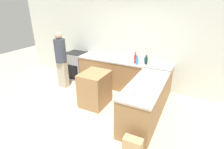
{
  "coord_description": "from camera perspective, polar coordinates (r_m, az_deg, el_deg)",
  "views": [
    {
      "loc": [
        1.89,
        -2.8,
        2.48
      ],
      "look_at": [
        0.24,
        0.48,
        0.94
      ],
      "focal_mm": 28.0,
      "sensor_mm": 36.0,
      "label": 1
    }
  ],
  "objects": [
    {
      "name": "mixing_bowl",
      "position": [
        3.19,
        10.61,
        -6.31
      ],
      "size": [
        0.38,
        0.38,
        0.11
      ],
      "color": "white",
      "rests_on": "counter_peninsula"
    },
    {
      "name": "paper_bag",
      "position": [
        3.21,
        6.72,
        -22.74
      ],
      "size": [
        0.33,
        0.17,
        0.4
      ],
      "color": "tan",
      "rests_on": "ground_plane"
    },
    {
      "name": "wine_bottle_dark",
      "position": [
        4.84,
        11.14,
        4.48
      ],
      "size": [
        0.07,
        0.07,
        0.26
      ],
      "color": "black",
      "rests_on": "counter_back"
    },
    {
      "name": "island_table",
      "position": [
        4.45,
        -5.57,
        -4.68
      ],
      "size": [
        0.62,
        0.73,
        0.87
      ],
      "color": "#997047",
      "rests_on": "ground_plane"
    },
    {
      "name": "hot_sauce_bottle",
      "position": [
        4.88,
        7.62,
        5.14
      ],
      "size": [
        0.07,
        0.07,
        0.31
      ],
      "color": "red",
      "rests_on": "counter_back"
    },
    {
      "name": "counter_peninsula",
      "position": [
        3.95,
        10.8,
        -8.64
      ],
      "size": [
        0.69,
        1.84,
        0.89
      ],
      "color": "olive",
      "rests_on": "ground_plane"
    },
    {
      "name": "person_by_range",
      "position": [
        5.4,
        -16.29,
        5.11
      ],
      "size": [
        0.32,
        0.32,
        1.69
      ],
      "color": "#ADA38E",
      "rests_on": "ground_plane"
    },
    {
      "name": "ground_plane",
      "position": [
        4.19,
        -6.07,
        -13.63
      ],
      "size": [
        14.0,
        14.0,
        0.0
      ],
      "primitive_type": "plane",
      "color": "beige"
    },
    {
      "name": "water_bottle_blue",
      "position": [
        4.99,
        10.91,
        4.73
      ],
      "size": [
        0.09,
        0.09,
        0.19
      ],
      "color": "#386BB7",
      "rests_on": "counter_back"
    },
    {
      "name": "dish_soap_bottle",
      "position": [
        4.79,
        8.19,
        4.37
      ],
      "size": [
        0.08,
        0.08,
        0.24
      ],
      "color": "#338CBF",
      "rests_on": "counter_back"
    },
    {
      "name": "range_oven",
      "position": [
        6.13,
        -11.49,
        2.97
      ],
      "size": [
        0.66,
        0.64,
        0.9
      ],
      "color": "#99999E",
      "rests_on": "ground_plane"
    },
    {
      "name": "counter_back",
      "position": [
        5.29,
        3.63,
        0.14
      ],
      "size": [
        2.81,
        0.66,
        0.89
      ],
      "color": "olive",
      "rests_on": "ground_plane"
    },
    {
      "name": "vinegar_bottle_clear",
      "position": [
        4.84,
        12.24,
        4.06
      ],
      "size": [
        0.07,
        0.07,
        0.19
      ],
      "color": "silver",
      "rests_on": "counter_back"
    },
    {
      "name": "wall_back",
      "position": [
        5.33,
        5.37,
        10.45
      ],
      "size": [
        8.0,
        0.06,
        2.7
      ],
      "color": "silver",
      "rests_on": "ground_plane"
    }
  ]
}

